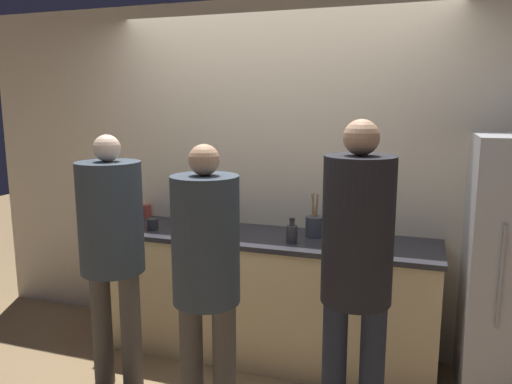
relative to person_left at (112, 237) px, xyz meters
name	(u,v)px	position (x,y,z in m)	size (l,w,h in m)	color
ground_plane	(249,378)	(0.79, 0.36, -1.02)	(14.00, 14.00, 0.00)	#8C704C
wall_back	(278,176)	(0.79, 1.04, 0.28)	(5.20, 0.06, 2.60)	beige
counter	(266,295)	(0.79, 0.73, -0.56)	(2.42, 0.66, 0.91)	beige
person_left	(112,237)	(0.00, 0.00, 0.00)	(0.40, 0.40, 1.66)	#4C4742
person_center	(206,266)	(0.76, -0.24, -0.03)	(0.36, 0.36, 1.64)	#4C4742
person_right	(357,261)	(1.54, -0.13, 0.05)	(0.36, 0.36, 1.77)	#232838
fruit_bowl	(199,220)	(0.20, 0.85, -0.06)	(0.33, 0.33, 0.12)	#4C3323
utensil_crock	(314,226)	(1.12, 0.80, -0.03)	(0.13, 0.13, 0.31)	#3D424C
bottle_dark	(292,233)	(1.01, 0.59, -0.04)	(0.08, 0.08, 0.17)	#333338
bottle_red	(194,227)	(0.30, 0.56, -0.04)	(0.06, 0.06, 0.15)	red
cup_black	(153,224)	(-0.06, 0.60, -0.06)	(0.08, 0.08, 0.08)	#28282D
cup_red	(146,211)	(-0.33, 0.96, -0.05)	(0.07, 0.07, 0.10)	#A33D33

